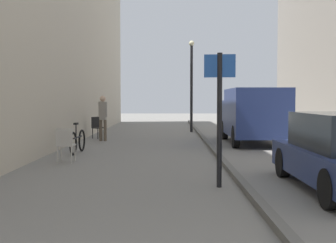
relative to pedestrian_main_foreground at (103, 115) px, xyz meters
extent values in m
plane|color=gray|center=(2.61, -4.83, -1.07)|extent=(80.00, 80.00, 0.00)
cube|color=#615F5B|center=(4.19, -4.83, -1.01)|extent=(0.16, 40.00, 0.12)
cylinder|color=brown|center=(-0.09, 0.02, -0.64)|extent=(0.13, 0.13, 0.87)
cylinder|color=brown|center=(0.09, -0.02, -0.64)|extent=(0.13, 0.13, 0.87)
cube|color=gray|center=(0.00, 0.00, 0.17)|extent=(0.28, 0.25, 0.74)
cylinder|color=gray|center=(-0.13, 0.03, 0.23)|extent=(0.10, 0.10, 0.63)
cylinder|color=gray|center=(0.13, -0.03, 0.23)|extent=(0.10, 0.10, 0.63)
sphere|color=tan|center=(0.00, 0.00, 0.66)|extent=(0.24, 0.24, 0.24)
cube|color=navy|center=(5.96, -1.60, 0.15)|extent=(2.00, 3.52, 1.77)
cube|color=navy|center=(5.98, 0.83, -0.07)|extent=(1.99, 1.38, 1.33)
cube|color=black|center=(5.99, 1.31, 0.22)|extent=(1.66, 0.05, 0.58)
cylinder|color=black|center=(5.09, 0.71, -0.67)|extent=(0.23, 0.80, 0.80)
cylinder|color=black|center=(6.87, 0.69, -0.67)|extent=(0.23, 0.80, 0.80)
cylinder|color=black|center=(5.06, -2.64, -0.67)|extent=(0.23, 0.80, 0.80)
cylinder|color=black|center=(6.84, -2.66, -0.67)|extent=(0.23, 0.80, 0.80)
cylinder|color=black|center=(5.25, -8.35, -0.75)|extent=(0.20, 0.64, 0.64)
cylinder|color=black|center=(5.24, -11.21, -0.75)|extent=(0.20, 0.64, 0.64)
cylinder|color=black|center=(3.72, -9.48, 0.23)|extent=(0.10, 0.10, 2.60)
cube|color=#2659B2|center=(3.72, -9.48, 1.28)|extent=(0.60, 0.11, 0.44)
cylinder|color=black|center=(3.87, 4.97, 1.18)|extent=(0.14, 0.14, 4.50)
sphere|color=beige|center=(3.87, 4.97, 3.55)|extent=(0.28, 0.28, 0.28)
torus|color=black|center=(-0.14, -3.62, -0.71)|extent=(0.10, 0.72, 0.72)
torus|color=black|center=(-0.19, -4.67, -0.71)|extent=(0.10, 0.72, 0.72)
cylinder|color=black|center=(-0.16, -4.14, -0.56)|extent=(0.10, 0.95, 0.05)
cylinder|color=black|center=(-0.17, -4.33, -0.34)|extent=(0.04, 0.04, 0.40)
cube|color=black|center=(-0.17, -4.33, -0.12)|extent=(0.11, 0.24, 0.06)
cylinder|color=#B7B2A8|center=(-0.23, -5.96, -0.85)|extent=(0.04, 0.04, 0.45)
cylinder|color=#B7B2A8|center=(0.14, -5.97, -0.85)|extent=(0.04, 0.04, 0.45)
cylinder|color=#B7B2A8|center=(-0.24, -6.34, -0.85)|extent=(0.04, 0.04, 0.45)
cylinder|color=#B7B2A8|center=(0.14, -6.35, -0.85)|extent=(0.04, 0.04, 0.45)
cube|color=#B7B2A8|center=(-0.05, -6.16, -0.60)|extent=(0.45, 0.45, 0.04)
cube|color=#B7B2A8|center=(-0.05, -6.36, -0.36)|extent=(0.44, 0.05, 0.45)
cylinder|color=black|center=(-0.10, 1.13, -0.85)|extent=(0.04, 0.04, 0.45)
cylinder|color=black|center=(-0.36, 0.86, -0.85)|extent=(0.04, 0.04, 0.45)
cylinder|color=black|center=(-0.38, 1.39, -0.85)|extent=(0.04, 0.04, 0.45)
cylinder|color=black|center=(-0.63, 1.11, -0.85)|extent=(0.04, 0.04, 0.45)
cube|color=black|center=(-0.37, 1.12, -0.60)|extent=(0.62, 0.62, 0.04)
cube|color=black|center=(-0.51, 1.26, -0.36)|extent=(0.33, 0.35, 0.45)
camera|label=1|loc=(2.78, -17.92, 0.63)|focal=46.80mm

